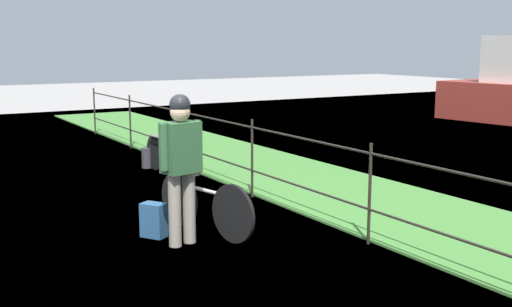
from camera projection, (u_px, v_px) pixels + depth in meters
ground_plane at (128, 247)px, 7.04m from camera, size 60.00×60.00×0.00m
grass_strip at (377, 204)px, 8.86m from camera, size 27.00×2.40×0.03m
iron_fence at (303, 166)px, 8.11m from camera, size 18.04×0.04×1.14m
bicycle_main at (204, 204)px, 7.49m from camera, size 1.63×0.42×0.67m
wooden_crate at (185, 163)px, 7.67m from camera, size 0.40×0.33×0.25m
terrier_dog at (185, 147)px, 7.62m from camera, size 0.32×0.20×0.18m
cyclist_person at (181, 156)px, 6.96m from camera, size 0.34×0.53×1.68m
backpack_on_paving at (154, 220)px, 7.37m from camera, size 0.33×0.30×0.40m
mooring_bollard at (147, 158)px, 11.49m from camera, size 0.20×0.20×0.37m
bicycle_parked at (168, 155)px, 10.89m from camera, size 1.64×0.20×0.63m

